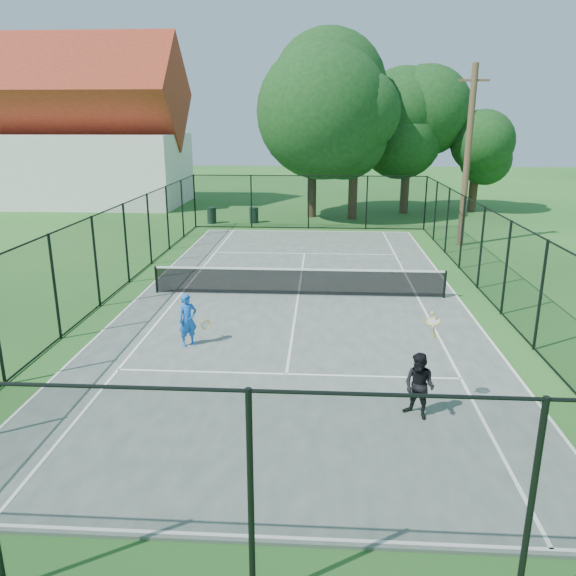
# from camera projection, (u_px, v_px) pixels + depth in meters

# --- Properties ---
(ground) EXTENTS (120.00, 120.00, 0.00)m
(ground) POSITION_uv_depth(u_px,v_px,m) (298.00, 297.00, 19.54)
(ground) COLOR #215B1F
(tennis_court) EXTENTS (11.00, 24.00, 0.06)m
(tennis_court) POSITION_uv_depth(u_px,v_px,m) (298.00, 296.00, 19.54)
(tennis_court) COLOR #4C5A51
(tennis_court) RESTS_ON ground
(tennis_net) EXTENTS (10.08, 0.08, 0.95)m
(tennis_net) POSITION_uv_depth(u_px,v_px,m) (298.00, 281.00, 19.38)
(tennis_net) COLOR black
(tennis_net) RESTS_ON tennis_court
(fence) EXTENTS (13.10, 26.10, 3.00)m
(fence) POSITION_uv_depth(u_px,v_px,m) (299.00, 255.00, 19.12)
(fence) COLOR black
(fence) RESTS_ON ground
(tree_near_left) EXTENTS (7.97, 7.97, 10.40)m
(tree_near_left) POSITION_uv_depth(u_px,v_px,m) (313.00, 112.00, 34.20)
(tree_near_left) COLOR #332114
(tree_near_left) RESTS_ON ground
(tree_near_mid) EXTENTS (6.09, 6.09, 7.97)m
(tree_near_mid) POSITION_uv_depth(u_px,v_px,m) (355.00, 138.00, 33.85)
(tree_near_mid) COLOR #332114
(tree_near_mid) RESTS_ON ground
(tree_near_right) EXTENTS (5.94, 5.94, 8.20)m
(tree_near_right) POSITION_uv_depth(u_px,v_px,m) (408.00, 132.00, 35.92)
(tree_near_right) COLOR #332114
(tree_near_right) RESTS_ON ground
(tree_far_right) EXTENTS (4.85, 4.85, 6.41)m
(tree_far_right) POSITION_uv_depth(u_px,v_px,m) (477.00, 151.00, 36.97)
(tree_far_right) COLOR #332114
(tree_far_right) RESTS_ON ground
(building) EXTENTS (15.30, 8.15, 11.87)m
(building) POSITION_uv_depth(u_px,v_px,m) (76.00, 135.00, 40.19)
(building) COLOR silver
(building) RESTS_ON ground
(trash_bin_left) EXTENTS (0.58, 0.58, 0.95)m
(trash_bin_left) POSITION_uv_depth(u_px,v_px,m) (212.00, 215.00, 33.49)
(trash_bin_left) COLOR black
(trash_bin_left) RESTS_ON ground
(trash_bin_right) EXTENTS (0.58, 0.58, 0.92)m
(trash_bin_right) POSITION_uv_depth(u_px,v_px,m) (254.00, 215.00, 33.72)
(trash_bin_right) COLOR black
(trash_bin_right) RESTS_ON ground
(utility_pole) EXTENTS (1.40, 0.30, 8.42)m
(utility_pole) POSITION_uv_depth(u_px,v_px,m) (467.00, 156.00, 26.49)
(utility_pole) COLOR #4C3823
(utility_pole) RESTS_ON ground
(player_blue) EXTENTS (0.90, 0.59, 1.44)m
(player_blue) POSITION_uv_depth(u_px,v_px,m) (188.00, 320.00, 14.95)
(player_blue) COLOR blue
(player_blue) RESTS_ON tennis_court
(player_black) EXTENTS (0.85, 0.90, 2.16)m
(player_black) POSITION_uv_depth(u_px,v_px,m) (419.00, 386.00, 11.28)
(player_black) COLOR black
(player_black) RESTS_ON tennis_court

